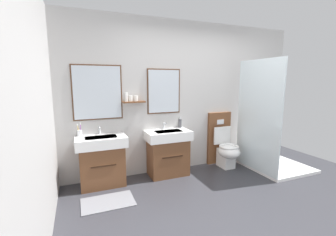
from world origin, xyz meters
TOP-DOWN VIEW (x-y plane):
  - ground_plane at (0.00, 0.00)m, footprint 5.68×4.62m
  - wall_back at (-0.02, 1.65)m, footprint 4.48×0.27m
  - wall_left at (-2.18, 0.00)m, footprint 0.12×3.42m
  - bath_mat at (-1.49, 0.83)m, footprint 0.68×0.44m
  - vanity_sink_left at (-1.49, 1.40)m, footprint 0.74×0.45m
  - tap_on_left_sink at (-1.49, 1.56)m, footprint 0.03×0.13m
  - vanity_sink_right at (-0.41, 1.40)m, footprint 0.74×0.45m
  - tap_on_right_sink at (-0.41, 1.56)m, footprint 0.03×0.13m
  - toilet at (0.72, 1.39)m, footprint 0.48×0.63m
  - toothbrush_cup at (-1.79, 1.55)m, footprint 0.07×0.07m
  - soap_dispenser at (-0.11, 1.56)m, footprint 0.06×0.06m
  - shower_tray at (1.38, 0.93)m, footprint 1.02×1.01m

SIDE VIEW (x-z plane):
  - ground_plane at x=0.00m, z-range -0.10..0.00m
  - bath_mat at x=-1.49m, z-range 0.00..0.01m
  - toilet at x=0.72m, z-range -0.12..0.88m
  - shower_tray at x=1.38m, z-range -0.59..1.36m
  - vanity_sink_left at x=-1.49m, z-range 0.02..0.78m
  - vanity_sink_right at x=-0.41m, z-range 0.02..0.78m
  - toothbrush_cup at x=-1.79m, z-range 0.72..0.92m
  - tap_on_left_sink at x=-1.49m, z-range 0.78..0.89m
  - tap_on_right_sink at x=-0.41m, z-range 0.78..0.89m
  - soap_dispenser at x=-0.11m, z-range 0.75..0.95m
  - wall_left at x=-2.18m, z-range 0.00..2.61m
  - wall_back at x=-0.02m, z-range 0.00..2.61m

